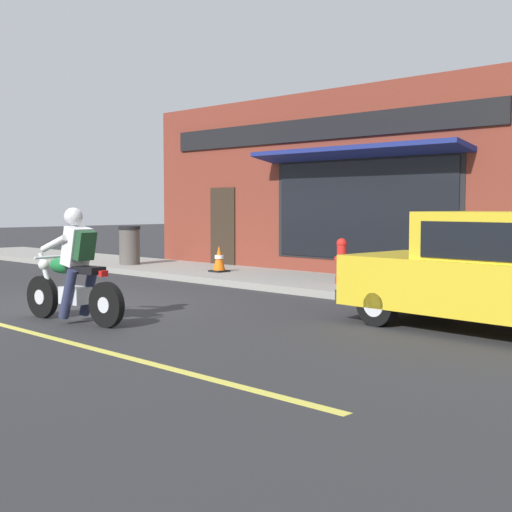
{
  "coord_description": "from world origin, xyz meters",
  "views": [
    {
      "loc": [
        -6.22,
        -10.27,
        1.65
      ],
      "look_at": [
        0.75,
        -3.33,
        0.95
      ],
      "focal_mm": 50.0,
      "sensor_mm": 36.0,
      "label": 1
    }
  ],
  "objects": [
    {
      "name": "ground_plane",
      "position": [
        0.0,
        0.0,
        0.0
      ],
      "size": [
        80.0,
        80.0,
        0.0
      ],
      "primitive_type": "plane",
      "color": "#2B2B2D"
    },
    {
      "name": "sidewalk_curb",
      "position": [
        4.81,
        3.0,
        0.07
      ],
      "size": [
        2.6,
        22.0,
        0.14
      ],
      "primitive_type": "cube",
      "color": "gray",
      "rests_on": "ground"
    },
    {
      "name": "storefront_building",
      "position": [
        6.34,
        0.15,
        2.11
      ],
      "size": [
        1.25,
        10.91,
        4.2
      ],
      "color": "maroon",
      "rests_on": "ground"
    },
    {
      "name": "motorcycle_with_rider",
      "position": [
        -0.97,
        -1.43,
        0.68
      ],
      "size": [
        0.64,
        2.01,
        1.62
      ],
      "color": "black",
      "rests_on": "ground"
    },
    {
      "name": "car_hatchback",
      "position": [
        2.48,
        -5.92,
        0.77
      ],
      "size": [
        1.77,
        3.83,
        1.57
      ],
      "color": "black",
      "rests_on": "ground"
    },
    {
      "name": "fire_hydrant",
      "position": [
        4.62,
        -1.8,
        0.57
      ],
      "size": [
        0.36,
        0.24,
        0.88
      ],
      "color": "red",
      "rests_on": "sidewalk_curb"
    },
    {
      "name": "traffic_cone",
      "position": [
        4.61,
        1.7,
        0.43
      ],
      "size": [
        0.36,
        0.36,
        0.6
      ],
      "color": "black",
      "rests_on": "sidewalk_curb"
    },
    {
      "name": "trash_bin",
      "position": [
        4.36,
        4.83,
        0.64
      ],
      "size": [
        0.56,
        0.56,
        0.98
      ],
      "color": "#514C47",
      "rests_on": "sidewalk_curb"
    }
  ]
}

